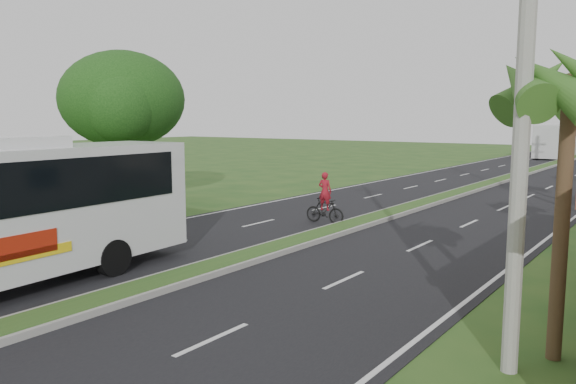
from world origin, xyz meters
The scene contains 9 objects.
ground centered at (0.00, 0.00, 0.00)m, with size 180.00×180.00×0.00m, color #254D1C.
road_asphalt centered at (0.00, 20.00, 0.01)m, with size 14.00×160.00×0.02m, color black.
median_strip centered at (0.00, 20.00, 0.10)m, with size 1.20×160.00×0.18m.
lane_edge_left centered at (-6.70, 20.00, 0.00)m, with size 0.12×160.00×0.01m, color silver.
palm_verge_a centered at (9.00, 3.00, 4.74)m, with size 2.40×2.40×5.45m.
shade_tree centered at (-12.11, 10.02, 5.03)m, with size 6.30×6.00×7.54m.
utility_pole_a centered at (8.50, 2.00, 5.67)m, with size 1.60×0.28×11.00m.
coach_bus_far centered at (-1.80, 60.85, 2.04)m, with size 2.88×12.36×3.59m.
motorcyclist centered at (-1.34, 11.64, 0.75)m, with size 1.74×0.62×2.12m.
Camera 1 is at (10.82, -7.52, 4.25)m, focal length 35.00 mm.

